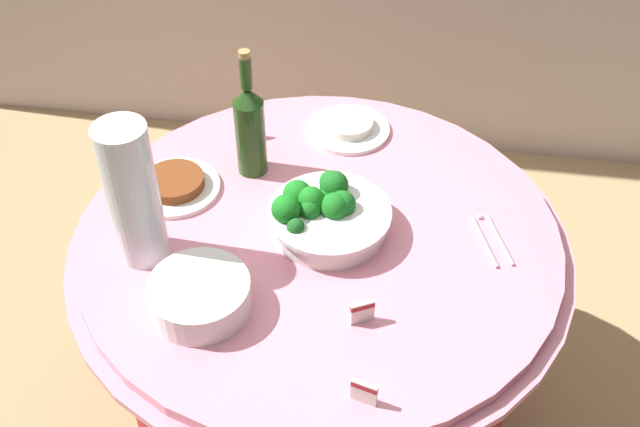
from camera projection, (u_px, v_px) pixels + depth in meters
name	position (u px, v px, depth m)	size (l,w,h in m)	color
ground_plane	(320.00, 410.00, 2.21)	(6.00, 6.00, 0.00)	tan
buffet_table	(320.00, 330.00, 1.96)	(1.16, 1.16, 0.74)	maroon
broccoli_bowl	(326.00, 213.00, 1.68)	(0.28, 0.28, 0.12)	white
plate_stack	(200.00, 296.00, 1.52)	(0.21, 0.21, 0.07)	white
wine_bottle	(250.00, 127.00, 1.79)	(0.07, 0.07, 0.34)	#1F4115
decorative_fruit_vase	(134.00, 201.00, 1.55)	(0.11, 0.11, 0.34)	silver
serving_tongs	(491.00, 238.00, 1.68)	(0.10, 0.17, 0.01)	silver
food_plate_stir_fry	(174.00, 185.00, 1.81)	(0.22, 0.22, 0.04)	white
food_plate_rice	(348.00, 127.00, 1.98)	(0.22, 0.22, 0.04)	white
label_placard_front	(248.00, 128.00, 1.95)	(0.05, 0.03, 0.05)	white
label_placard_mid	(362.00, 311.00, 1.49)	(0.05, 0.03, 0.05)	white
label_placard_rear	(364.00, 392.00, 1.35)	(0.05, 0.02, 0.05)	white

